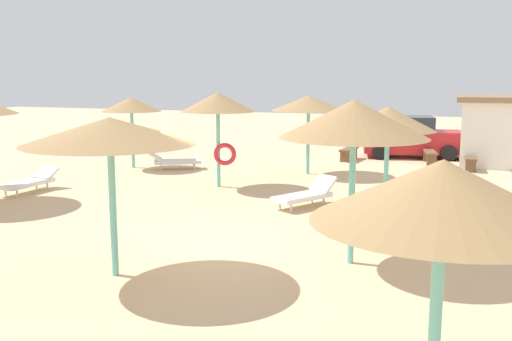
% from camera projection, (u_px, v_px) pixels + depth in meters
% --- Properties ---
extents(ground_plane, '(80.00, 80.00, 0.00)m').
position_uv_depth(ground_plane, '(204.00, 255.00, 11.32)').
color(ground_plane, '#DBBA8C').
extents(parasol_0, '(2.42, 2.42, 2.65)m').
position_uv_depth(parasol_0, '(388.00, 119.00, 14.86)').
color(parasol_0, '#6BC6BC').
rests_on(parasol_0, ground).
extents(parasol_1, '(2.44, 2.44, 2.72)m').
position_uv_depth(parasol_1, '(442.00, 192.00, 5.35)').
color(parasol_1, '#6BC6BC').
rests_on(parasol_1, ground).
extents(parasol_3, '(2.23, 2.23, 2.61)m').
position_uv_depth(parasol_3, '(131.00, 105.00, 21.54)').
color(parasol_3, '#6BC6BC').
rests_on(parasol_3, ground).
extents(parasol_5, '(2.95, 2.95, 2.76)m').
position_uv_depth(parasol_5, '(110.00, 131.00, 9.81)').
color(parasol_5, '#6BC6BC').
rests_on(parasol_5, ground).
extents(parasol_7, '(2.58, 2.58, 2.73)m').
position_uv_depth(parasol_7, '(309.00, 104.00, 20.13)').
color(parasol_7, '#6BC6BC').
rests_on(parasol_7, ground).
extents(parasol_8, '(2.30, 2.30, 2.92)m').
position_uv_depth(parasol_8, '(218.00, 104.00, 17.78)').
color(parasol_8, '#6BC6BC').
rests_on(parasol_8, ground).
extents(parasol_9, '(2.70, 2.70, 3.02)m').
position_uv_depth(parasol_9, '(354.00, 119.00, 10.44)').
color(parasol_9, '#6BC6BC').
rests_on(parasol_9, ground).
extents(lounger_0, '(1.49, 1.95, 0.75)m').
position_uv_depth(lounger_0, '(306.00, 195.00, 15.44)').
color(lounger_0, white).
rests_on(lounger_0, ground).
extents(lounger_2, '(0.76, 1.95, 0.63)m').
position_uv_depth(lounger_2, '(30.00, 182.00, 17.35)').
color(lounger_2, white).
rests_on(lounger_2, ground).
extents(lounger_3, '(1.98, 1.46, 0.68)m').
position_uv_depth(lounger_3, '(174.00, 161.00, 21.44)').
color(lounger_3, white).
rests_on(lounger_3, ground).
extents(bench_0, '(0.54, 1.53, 0.49)m').
position_uv_depth(bench_0, '(349.00, 152.00, 23.69)').
color(bench_0, brown).
rests_on(bench_0, ground).
extents(bench_1, '(0.46, 1.51, 0.49)m').
position_uv_depth(bench_1, '(470.00, 160.00, 21.32)').
color(bench_1, brown).
rests_on(bench_1, ground).
extents(bench_2, '(0.66, 1.55, 0.49)m').
position_uv_depth(bench_2, '(430.00, 155.00, 22.81)').
color(bench_2, brown).
rests_on(bench_2, ground).
extents(parked_car, '(4.26, 2.60, 1.72)m').
position_uv_depth(parked_car, '(411.00, 138.00, 24.44)').
color(parked_car, '#B21E23').
rests_on(parked_car, ground).
extents(beach_cabana, '(3.71, 3.38, 2.64)m').
position_uv_depth(beach_cabana, '(507.00, 130.00, 22.31)').
color(beach_cabana, white).
rests_on(beach_cabana, ground).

